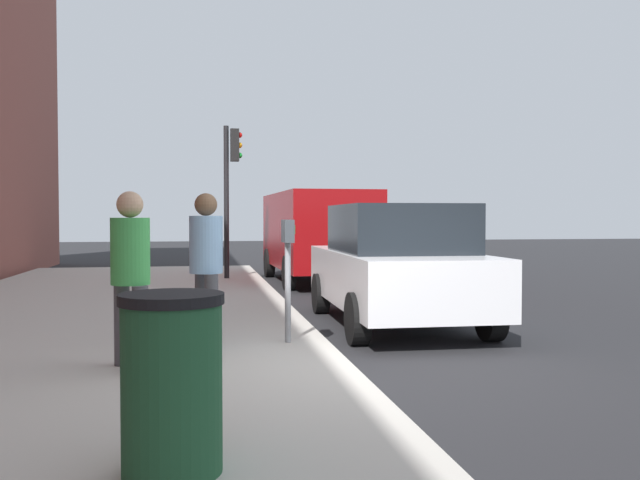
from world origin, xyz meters
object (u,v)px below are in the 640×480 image
parked_van_far (317,231)px  trash_bin (172,383)px  parking_meter (288,254)px  traffic_signal (231,176)px  pedestrian_bystander (130,266)px  parked_sedan_near (396,265)px  pedestrian_at_meter (206,257)px

parked_van_far → trash_bin: 12.88m
parking_meter → traffic_signal: size_ratio=0.39×
pedestrian_bystander → traffic_signal: 9.81m
parking_meter → parked_sedan_near: bearing=-45.2°
parking_meter → traffic_signal: 8.63m
parked_sedan_near → trash_bin: (-5.67, 2.98, -0.24)m
parking_meter → traffic_signal: (8.51, 0.26, 1.41)m
parking_meter → pedestrian_bystander: (-1.09, 1.64, -0.04)m
pedestrian_at_meter → trash_bin: (-3.85, 0.23, -0.49)m
parked_van_far → pedestrian_at_meter: bearing=162.4°
pedestrian_at_meter → traffic_signal: bearing=69.0°
traffic_signal → parked_van_far: bearing=-86.2°
parked_van_far → trash_bin: parked_van_far is taller
pedestrian_bystander → parked_sedan_near: (2.90, -3.47, -0.23)m
parked_sedan_near → pedestrian_bystander: bearing=129.9°
parked_sedan_near → parked_van_far: bearing=-0.0°
pedestrian_at_meter → traffic_signal: size_ratio=0.47×
parking_meter → parked_van_far: size_ratio=0.27×
pedestrian_at_meter → parked_sedan_near: 3.31m
trash_bin → parked_sedan_near: bearing=-27.7°
pedestrian_bystander → trash_bin: pedestrian_bystander is taller
parking_meter → pedestrian_bystander: bearing=123.5°
parked_van_far → trash_bin: bearing=166.6°
parked_sedan_near → traffic_signal: bearing=17.3°
traffic_signal → trash_bin: (-12.38, 0.89, -1.92)m
pedestrian_at_meter → parked_van_far: (8.67, -2.75, 0.11)m
pedestrian_at_meter → parking_meter: bearing=-15.7°
parking_meter → pedestrian_bystander: size_ratio=0.84×
parked_van_far → pedestrian_bystander: bearing=160.4°
parking_meter → pedestrian_at_meter: size_ratio=0.83×
pedestrian_bystander → parked_van_far: (9.74, -3.47, 0.13)m
parking_meter → traffic_signal: bearing=1.8°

